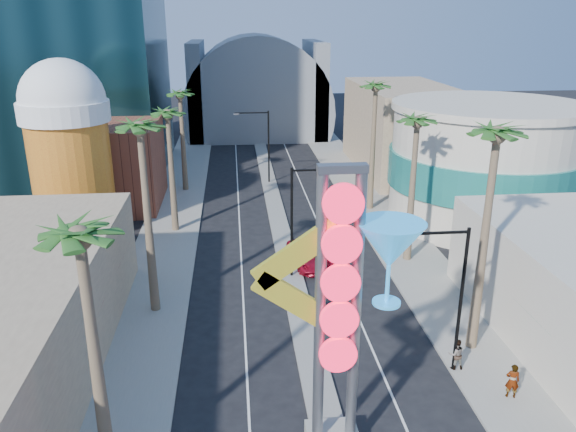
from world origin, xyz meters
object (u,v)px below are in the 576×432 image
object	(u,v)px
pedestrian_b	(456,354)
pedestrian_a	(512,381)
neon_sign	(359,297)
red_pickup	(310,255)

from	to	relation	value
pedestrian_b	pedestrian_a	bearing A→B (deg)	125.26
neon_sign	pedestrian_b	distance (m)	10.38
neon_sign	red_pickup	world-z (taller)	neon_sign
pedestrian_b	neon_sign	bearing A→B (deg)	38.11
red_pickup	neon_sign	bearing A→B (deg)	-99.93
neon_sign	pedestrian_b	bearing A→B (deg)	38.13
red_pickup	pedestrian_b	world-z (taller)	pedestrian_b
neon_sign	red_pickup	xyz separation A→B (m)	(0.74, 19.02, -6.55)
neon_sign	pedestrian_a	bearing A→B (deg)	17.24
pedestrian_a	neon_sign	bearing A→B (deg)	32.32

